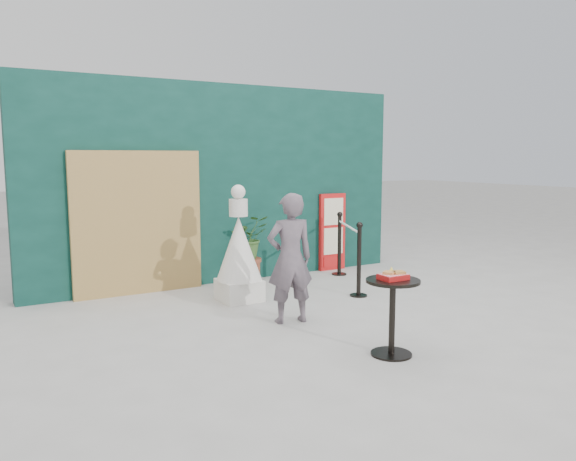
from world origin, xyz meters
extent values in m
plane|color=#ADAAA5|center=(0.00, 0.00, 0.00)|extent=(60.00, 60.00, 0.00)
cube|color=#0A2F28|center=(0.00, 3.15, 1.50)|extent=(6.00, 0.30, 3.00)
cube|color=tan|center=(-1.40, 2.94, 1.00)|extent=(1.80, 0.08, 2.00)
imported|color=#675861|center=(-0.28, 0.68, 0.75)|extent=(0.61, 0.46, 1.51)
cube|color=red|center=(1.90, 2.96, 0.65)|extent=(0.50, 0.06, 1.30)
cube|color=beige|center=(1.90, 2.92, 1.00)|extent=(0.38, 0.02, 0.45)
cube|color=beige|center=(1.90, 2.92, 0.50)|extent=(0.38, 0.02, 0.45)
cube|color=red|center=(1.90, 2.92, 0.15)|extent=(0.38, 0.02, 0.18)
cube|color=silver|center=(-0.36, 1.88, 0.14)|extent=(0.52, 0.52, 0.28)
cone|color=silver|center=(-0.36, 1.88, 0.71)|extent=(0.61, 0.61, 0.85)
cylinder|color=silver|center=(-0.36, 1.88, 1.25)|extent=(0.25, 0.25, 0.23)
sphere|color=silver|center=(-0.36, 1.88, 1.46)|extent=(0.19, 0.19, 0.19)
cylinder|color=black|center=(0.01, -0.77, 0.01)|extent=(0.40, 0.40, 0.02)
cylinder|color=black|center=(0.01, -0.77, 0.36)|extent=(0.06, 0.06, 0.72)
cylinder|color=black|center=(0.01, -0.77, 0.73)|extent=(0.52, 0.52, 0.03)
cube|color=#B61313|center=(0.01, -0.77, 0.78)|extent=(0.26, 0.19, 0.05)
cube|color=red|center=(0.01, -0.77, 0.80)|extent=(0.24, 0.17, 0.00)
cube|color=#E2A752|center=(-0.03, -0.76, 0.82)|extent=(0.15, 0.14, 0.02)
cube|color=#BE8945|center=(0.06, -0.79, 0.82)|extent=(0.13, 0.13, 0.02)
cone|color=yellow|center=(0.03, -0.72, 0.83)|extent=(0.06, 0.06, 0.06)
cylinder|color=brown|center=(0.27, 2.88, 0.15)|extent=(0.37, 0.37, 0.31)
cylinder|color=brown|center=(0.27, 2.88, 0.33)|extent=(0.41, 0.41, 0.05)
imported|color=#355B27|center=(0.27, 2.88, 0.69)|extent=(0.60, 0.52, 0.67)
cylinder|color=black|center=(1.16, 1.25, 0.01)|extent=(0.24, 0.24, 0.02)
cylinder|color=black|center=(1.16, 1.25, 0.48)|extent=(0.06, 0.06, 0.96)
sphere|color=black|center=(1.16, 1.25, 0.99)|extent=(0.09, 0.09, 0.09)
cylinder|color=black|center=(1.76, 2.55, 0.01)|extent=(0.24, 0.24, 0.02)
cylinder|color=black|center=(1.76, 2.55, 0.48)|extent=(0.06, 0.06, 0.96)
sphere|color=black|center=(1.76, 2.55, 0.99)|extent=(0.09, 0.09, 0.09)
cylinder|color=white|center=(1.46, 1.90, 0.88)|extent=(0.63, 1.31, 0.03)
camera|label=1|loc=(-3.51, -4.79, 1.91)|focal=35.00mm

